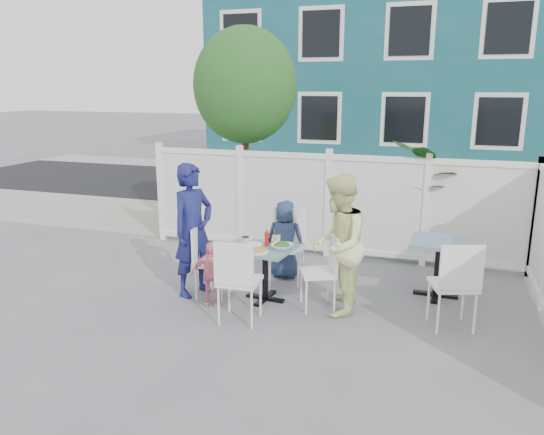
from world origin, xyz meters
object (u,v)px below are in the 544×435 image
(chair_near, at_px, (237,276))
(woman, at_px, (338,245))
(utility_cabinet, at_px, (185,185))
(chair_right, at_px, (324,266))
(main_table, at_px, (265,260))
(spare_table, at_px, (439,253))
(chair_left, at_px, (207,256))
(man, at_px, (193,230))
(boy, at_px, (285,239))
(toddler, at_px, (211,274))
(chair_back, at_px, (288,240))

(chair_near, distance_m, woman, 1.22)
(utility_cabinet, relative_size, chair_right, 1.43)
(main_table, distance_m, spare_table, 2.17)
(chair_right, bearing_deg, spare_table, -83.38)
(chair_near, bearing_deg, chair_left, 131.69)
(man, bearing_deg, main_table, -63.44)
(utility_cabinet, height_order, spare_table, utility_cabinet)
(chair_left, xyz_separation_m, chair_right, (1.49, 0.09, 0.00))
(chair_near, xyz_separation_m, boy, (0.06, 1.61, -0.03))
(chair_near, bearing_deg, utility_cabinet, 119.68)
(chair_near, xyz_separation_m, toddler, (-0.51, 0.40, -0.17))
(woman, bearing_deg, man, -94.91)
(toddler, bearing_deg, main_table, 11.93)
(boy, bearing_deg, main_table, 86.76)
(spare_table, bearing_deg, woman, -142.29)
(man, xyz_separation_m, boy, (0.92, 0.94, -0.30))
(chair_right, distance_m, man, 1.70)
(utility_cabinet, bearing_deg, main_table, -56.10)
(woman, bearing_deg, chair_near, -60.68)
(chair_left, bearing_deg, toddler, 28.06)
(woman, relative_size, boy, 1.51)
(utility_cabinet, xyz_separation_m, boy, (2.94, -2.71, -0.10))
(woman, xyz_separation_m, boy, (-0.92, 0.93, -0.28))
(chair_right, relative_size, boy, 0.83)
(spare_table, xyz_separation_m, chair_back, (-1.96, -0.02, 0.00))
(chair_left, relative_size, chair_back, 0.92)
(utility_cabinet, height_order, boy, utility_cabinet)
(chair_left, bearing_deg, chair_back, 132.09)
(spare_table, bearing_deg, boy, 177.96)
(chair_near, bearing_deg, woman, 30.59)
(chair_near, distance_m, toddler, 0.67)
(main_table, distance_m, chair_back, 0.77)
(utility_cabinet, bearing_deg, chair_near, -61.94)
(utility_cabinet, relative_size, spare_table, 1.76)
(main_table, bearing_deg, utility_cabinet, 129.52)
(chair_right, distance_m, boy, 1.14)
(chair_right, xyz_separation_m, toddler, (-1.32, -0.35, -0.13))
(utility_cabinet, distance_m, chair_back, 4.11)
(chair_back, relative_size, man, 0.58)
(man, distance_m, toddler, 0.63)
(chair_right, bearing_deg, boy, 16.33)
(chair_near, bearing_deg, main_table, 80.68)
(spare_table, relative_size, toddler, 0.93)
(utility_cabinet, bearing_deg, man, -66.70)
(chair_left, distance_m, man, 0.37)
(main_table, relative_size, chair_near, 0.72)
(utility_cabinet, xyz_separation_m, spare_table, (4.97, -2.78, -0.08))
(man, bearing_deg, chair_right, -65.48)
(man, bearing_deg, toddler, -105.73)
(spare_table, height_order, woman, woman)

